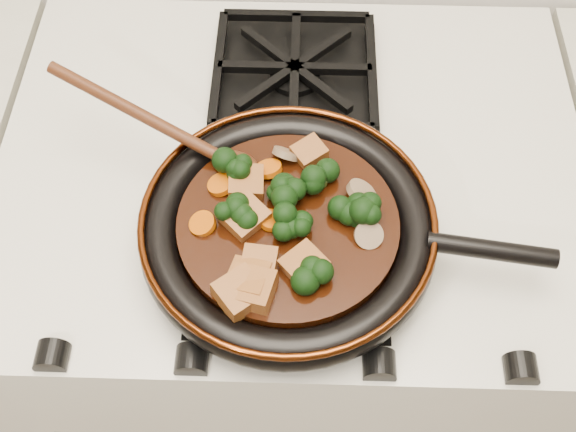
{
  "coord_description": "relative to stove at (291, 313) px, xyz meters",
  "views": [
    {
      "loc": [
        0.01,
        1.12,
        1.63
      ],
      "look_at": [
        -0.0,
        1.56,
        0.97
      ],
      "focal_mm": 45.0,
      "sensor_mm": 36.0,
      "label": 1
    }
  ],
  "objects": [
    {
      "name": "wooden_spoon",
      "position": [
        -0.13,
        -0.04,
        0.53
      ],
      "size": [
        0.15,
        0.08,
        0.25
      ],
      "rotation": [
        0.0,
        0.0,
        2.75
      ],
      "color": "#3F1E0D",
      "rests_on": "braising_sauce"
    },
    {
      "name": "tofu_cube_3",
      "position": [
        0.02,
        -0.04,
        0.52
      ],
      "size": [
        0.05,
        0.05,
        0.03
      ],
      "primitive_type": "cube",
      "rotation": [
        0.1,
        -0.1,
        0.62
      ],
      "color": "brown",
      "rests_on": "braising_sauce"
    },
    {
      "name": "carrot_coin_1",
      "position": [
        -0.02,
        -0.14,
        0.51
      ],
      "size": [
        0.03,
        0.03,
        0.01
      ],
      "primitive_type": "cylinder",
      "rotation": [
        -0.06,
        0.16,
        0.0
      ],
      "color": "#B04904",
      "rests_on": "braising_sauce"
    },
    {
      "name": "skillet",
      "position": [
        0.0,
        -0.13,
        0.49
      ],
      "size": [
        0.46,
        0.34,
        0.05
      ],
      "rotation": [
        0.0,
        0.0,
        -0.13
      ],
      "color": "black",
      "rests_on": "burner_grate_front"
    },
    {
      "name": "broccoli_floret_4",
      "position": [
        0.04,
        -0.08,
        0.52
      ],
      "size": [
        0.07,
        0.07,
        0.07
      ],
      "primitive_type": null,
      "rotation": [
        0.08,
        -0.17,
        1.47
      ],
      "color": "black",
      "rests_on": "braising_sauce"
    },
    {
      "name": "stove",
      "position": [
        0.0,
        0.0,
        0.0
      ],
      "size": [
        0.76,
        0.6,
        0.9
      ],
      "primitive_type": "cube",
      "color": "beige",
      "rests_on": "ground"
    },
    {
      "name": "mushroom_slice_0",
      "position": [
        0.09,
        -0.15,
        0.52
      ],
      "size": [
        0.04,
        0.03,
        0.02
      ],
      "primitive_type": "cylinder",
      "rotation": [
        0.57,
        0.0,
        0.1
      ],
      "color": "#796146",
      "rests_on": "braising_sauce"
    },
    {
      "name": "tofu_cube_0",
      "position": [
        -0.04,
        -0.21,
        0.52
      ],
      "size": [
        0.05,
        0.05,
        0.03
      ],
      "primitive_type": "cube",
      "rotation": [
        0.09,
        0.1,
        2.88
      ],
      "color": "brown",
      "rests_on": "braising_sauce"
    },
    {
      "name": "broccoli_floret_7",
      "position": [
        0.02,
        -0.2,
        0.52
      ],
      "size": [
        0.08,
        0.08,
        0.05
      ],
      "primitive_type": null,
      "rotation": [
        -0.05,
        0.02,
        2.11
      ],
      "color": "black",
      "rests_on": "braising_sauce"
    },
    {
      "name": "tofu_cube_1",
      "position": [
        -0.05,
        -0.09,
        0.52
      ],
      "size": [
        0.04,
        0.04,
        0.03
      ],
      "primitive_type": "cube",
      "rotation": [
        0.07,
        -0.08,
        1.61
      ],
      "color": "brown",
      "rests_on": "braising_sauce"
    },
    {
      "name": "broccoli_floret_2",
      "position": [
        0.0,
        -0.15,
        0.52
      ],
      "size": [
        0.06,
        0.07,
        0.07
      ],
      "primitive_type": null,
      "rotation": [
        -0.2,
        -0.06,
        3.04
      ],
      "color": "black",
      "rests_on": "braising_sauce"
    },
    {
      "name": "broccoli_floret_1",
      "position": [
        -0.01,
        -0.11,
        0.52
      ],
      "size": [
        0.08,
        0.08,
        0.06
      ],
      "primitive_type": null,
      "rotation": [
        0.14,
        0.02,
        2.75
      ],
      "color": "black",
      "rests_on": "braising_sauce"
    },
    {
      "name": "tofu_cube_4",
      "position": [
        -0.04,
        -0.22,
        0.52
      ],
      "size": [
        0.06,
        0.05,
        0.03
      ],
      "primitive_type": "cube",
      "rotation": [
        -0.06,
        0.01,
        1.32
      ],
      "color": "brown",
      "rests_on": "braising_sauce"
    },
    {
      "name": "mushroom_slice_1",
      "position": [
        0.08,
        -0.1,
        0.52
      ],
      "size": [
        0.05,
        0.05,
        0.03
      ],
      "primitive_type": "cylinder",
      "rotation": [
        0.56,
        0.0,
        2.03
      ],
      "color": "#796146",
      "rests_on": "braising_sauce"
    },
    {
      "name": "tofu_cube_2",
      "position": [
        -0.03,
        -0.19,
        0.52
      ],
      "size": [
        0.04,
        0.04,
        0.02
      ],
      "primitive_type": "cube",
      "rotation": [
        -0.06,
        0.03,
        3.02
      ],
      "color": "brown",
      "rests_on": "braising_sauce"
    },
    {
      "name": "carrot_coin_2",
      "position": [
        -0.03,
        -0.07,
        0.51
      ],
      "size": [
        0.03,
        0.03,
        0.02
      ],
      "primitive_type": "cylinder",
      "rotation": [
        -0.29,
        -0.21,
        0.0
      ],
      "color": "#B04904",
      "rests_on": "braising_sauce"
    },
    {
      "name": "tofu_cube_5",
      "position": [
        -0.05,
        -0.23,
        0.52
      ],
      "size": [
        0.06,
        0.06,
        0.03
      ],
      "primitive_type": "cube",
      "rotation": [
        0.03,
        -0.05,
        2.25
      ],
      "color": "brown",
      "rests_on": "braising_sauce"
    },
    {
      "name": "burner_grate_back",
      "position": [
        0.0,
        0.14,
        0.46
      ],
      "size": [
        0.23,
        0.23,
        0.03
      ],
      "primitive_type": null,
      "color": "black",
      "rests_on": "stove"
    },
    {
      "name": "broccoli_floret_3",
      "position": [
        0.09,
        -0.13,
        0.52
      ],
      "size": [
        0.09,
        0.09,
        0.06
      ],
      "primitive_type": null,
      "rotation": [
        -0.13,
        0.03,
        0.86
      ],
      "color": "black",
      "rests_on": "braising_sauce"
    },
    {
      "name": "carrot_coin_3",
      "position": [
        -0.1,
        -0.14,
        0.51
      ],
      "size": [
        0.03,
        0.03,
        0.02
      ],
      "primitive_type": "cylinder",
      "rotation": [
        0.13,
        -0.29,
        0.0
      ],
      "color": "#B04904",
      "rests_on": "braising_sauce"
    },
    {
      "name": "burner_grate_front",
      "position": [
        0.0,
        -0.14,
        0.46
      ],
      "size": [
        0.23,
        0.23,
        0.03
      ],
      "primitive_type": null,
      "color": "black",
      "rests_on": "stove"
    },
    {
      "name": "braising_sauce",
      "position": [
        -0.0,
        -0.13,
        0.5
      ],
      "size": [
        0.25,
        0.25,
        0.02
      ],
      "primitive_type": "cylinder",
      "color": "black",
      "rests_on": "skillet"
    },
    {
      "name": "tofu_cube_6",
      "position": [
        -0.05,
        -0.14,
        0.52
      ],
      "size": [
        0.06,
        0.06,
        0.03
      ],
      "primitive_type": "cube",
      "rotation": [
        -0.07,
        -0.11,
        2.37
      ],
      "color": "brown",
      "rests_on": "braising_sauce"
    },
    {
      "name": "mushroom_slice_2",
      "position": [
        -0.01,
        -0.04,
        0.52
      ],
      "size": [
        0.04,
        0.04,
        0.03
      ],
      "primitive_type": "cylinder",
      "rotation": [
        0.77,
        0.0,
        2.71
      ],
      "color": "#796146",
      "rests_on": "braising_sauce"
    },
    {
      "name": "broccoli_floret_6",
      "position": [
        -0.06,
        -0.07,
        0.52
      ],
      "size": [
        0.07,
        0.08,
        0.07
      ],
      "primitive_type": null,
      "rotation": [
        0.02,
        0.2,
        1.75
      ],
      "color": "black",
      "rests_on": "braising_sauce"
    },
    {
      "name": "broccoli_floret_5",
      "position": [
        -0.06,
        -0.13,
        0.52
      ],
      "size": [
        0.08,
        0.08,
        0.06
      ],
      "primitive_type": null,
      "rotation": [
        0.04,
        -0.19,
        0.44
      ],
      "color": "black",
      "rests_on": "braising_sauce"
    },
    {
      "name": "tofu_cube_7",
      "position": [
        0.02,
        -0.2,
        0.52
      ],
      "size": [
        0.06,
        0.06,
        0.03
      ],
      "primitive_type": "cube",
      "rotation": [
        -0.1,
        0.07,
        2.27
      ],
      "color": "brown",
      "rests_on": "braising_sauce"
    },
    {
      "name": "broccoli_floret_0",
      "position": [
        0.06,
        -0.13,
        0.52
      ],
      "size": [
        0.09,
        0.08,
        0.06
      ],
      "primitive_type": null,
      "rotation": [
        -0.19,
        -0.14,
        1.05
      ],
      "color": "black",
      "rests_on": "braising_sauce"
    },
    {
      "name": "carrot_coin_0",
      "position": [
        -0.06,
        -0.07,
        0.51
      ],
      "size": [
        0.03,
        0.03,
        0.01
      ],
      "primitive_type": "cylinder",
      "rotation": [
        -0.17,
        0.11,
        0.0
      ],
      "color": "#B04904",
      "rests_on": "braising_sauce"
    },
    {
      "name": "carrot_coin_4",
      "position": [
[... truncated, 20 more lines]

